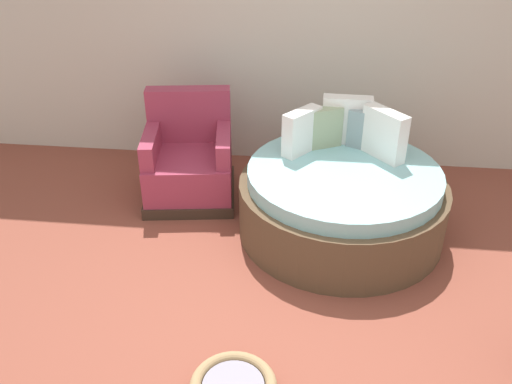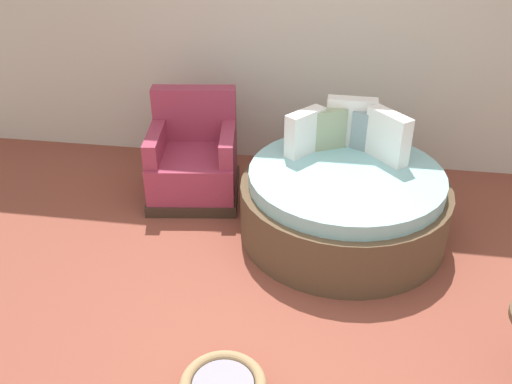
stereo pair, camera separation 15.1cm
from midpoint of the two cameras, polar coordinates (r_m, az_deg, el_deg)
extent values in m
cube|color=brown|center=(3.83, 0.83, -14.11)|extent=(8.00, 8.00, 0.02)
cube|color=beige|center=(5.38, 3.74, 18.33)|extent=(8.00, 0.12, 3.05)
cylinder|color=brown|center=(4.62, 7.81, -1.57)|extent=(1.68, 1.68, 0.47)
cylinder|color=#8CC6CC|center=(4.47, 8.07, 1.61)|extent=(1.55, 1.55, 0.12)
cube|color=white|center=(4.62, 12.09, 5.83)|extent=(0.36, 0.38, 0.40)
cube|color=gray|center=(4.75, 10.54, 6.24)|extent=(0.35, 0.25, 0.33)
cube|color=white|center=(4.81, 8.38, 7.32)|extent=(0.42, 0.13, 0.41)
cube|color=#93A37F|center=(4.72, 5.79, 6.59)|extent=(0.36, 0.26, 0.34)
cube|color=white|center=(4.61, 3.78, 6.21)|extent=(0.32, 0.36, 0.37)
cube|color=#38281E|center=(5.20, -7.52, 0.04)|extent=(0.90, 0.90, 0.10)
cube|color=#99334C|center=(5.09, -7.68, 2.16)|extent=(0.86, 0.86, 0.34)
cube|color=#99334C|center=(5.19, -7.72, 7.89)|extent=(0.77, 0.27, 0.50)
cube|color=#99334C|center=(5.01, -11.56, 4.89)|extent=(0.22, 0.69, 0.22)
cube|color=#99334C|center=(4.94, -4.20, 5.08)|extent=(0.22, 0.69, 0.22)
camera|label=1|loc=(0.08, -91.03, -0.62)|focal=39.00mm
camera|label=2|loc=(0.08, 88.97, 0.62)|focal=39.00mm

